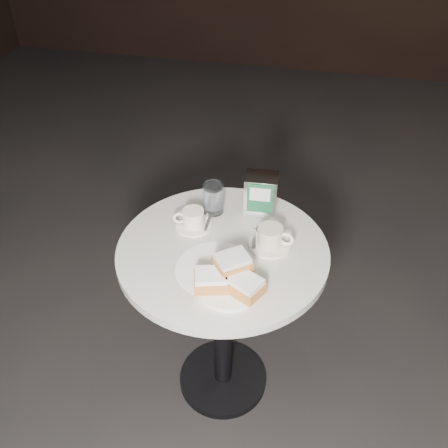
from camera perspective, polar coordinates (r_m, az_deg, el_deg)
ground at (r=2.21m, az=-0.12°, el=-17.41°), size 7.00×7.00×0.00m
cafe_table at (r=1.78m, az=-0.14°, el=-7.53°), size 0.70×0.70×0.74m
sugar_spill at (r=1.57m, az=-0.91°, el=-5.12°), size 0.27×0.27×0.00m
beignet_plate at (r=1.48m, az=0.60°, el=-6.34°), size 0.22×0.21×0.10m
coffee_cup_left at (r=1.71m, az=-3.56°, el=0.52°), size 0.16×0.16×0.07m
coffee_cup_right at (r=1.64m, az=5.36°, el=-1.61°), size 0.16×0.16×0.07m
water_glass_left at (r=1.76m, az=-1.24°, el=2.91°), size 0.07×0.07×0.12m
water_glass_right at (r=1.78m, az=3.71°, el=3.17°), size 0.07×0.07×0.11m
napkin_dispenser at (r=1.78m, az=4.27°, el=3.66°), size 0.12×0.10×0.13m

